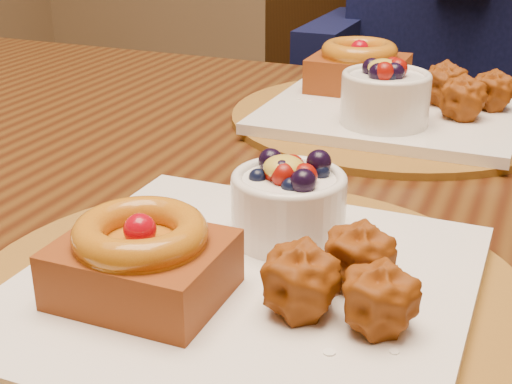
% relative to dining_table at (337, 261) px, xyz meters
% --- Properties ---
extents(dining_table, '(1.60, 0.90, 0.76)m').
position_rel_dining_table_xyz_m(dining_table, '(0.00, 0.00, 0.00)').
color(dining_table, '#321609').
rests_on(dining_table, ground).
extents(place_setting_near, '(0.38, 0.38, 0.08)m').
position_rel_dining_table_xyz_m(place_setting_near, '(-0.00, -0.22, 0.10)').
color(place_setting_near, '#5E3912').
rests_on(place_setting_near, dining_table).
extents(place_setting_far, '(0.38, 0.38, 0.09)m').
position_rel_dining_table_xyz_m(place_setting_far, '(-0.00, 0.21, 0.10)').
color(place_setting_far, '#5E3912').
rests_on(place_setting_far, dining_table).
extents(chair_far, '(0.51, 0.51, 0.80)m').
position_rel_dining_table_xyz_m(chair_far, '(-0.24, 0.93, -0.23)').
color(chair_far, black).
rests_on(chair_far, ground).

